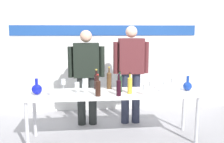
{
  "coord_description": "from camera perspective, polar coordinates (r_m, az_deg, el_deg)",
  "views": [
    {
      "loc": [
        -0.37,
        -3.48,
        1.64
      ],
      "look_at": [
        0.0,
        0.15,
        1.02
      ],
      "focal_mm": 39.64,
      "sensor_mm": 36.0,
      "label": 1
    }
  ],
  "objects": [
    {
      "name": "decanter_blue_left",
      "position": [
        3.64,
        -16.95,
        -3.87
      ],
      "size": [
        0.14,
        0.14,
        0.23
      ],
      "color": "#111AB8",
      "rests_on": "display_table"
    },
    {
      "name": "wine_glass_right_4",
      "position": [
        3.83,
        10.91,
        -2.77
      ],
      "size": [
        0.07,
        0.07,
        0.13
      ],
      "color": "white",
      "rests_on": "display_table"
    },
    {
      "name": "display_table",
      "position": [
        3.63,
        0.24,
        -5.68
      ],
      "size": [
        2.49,
        0.59,
        0.74
      ],
      "color": "white",
      "rests_on": "ground"
    },
    {
      "name": "wine_glass_right_2",
      "position": [
        3.93,
        13.95,
        -2.13
      ],
      "size": [
        0.07,
        0.07,
        0.16
      ],
      "color": "white",
      "rests_on": "display_table"
    },
    {
      "name": "wine_bottle_1",
      "position": [
        3.8,
        -0.67,
        -1.87
      ],
      "size": [
        0.08,
        0.08,
        0.34
      ],
      "color": "#4F351D",
      "rests_on": "display_table"
    },
    {
      "name": "wine_glass_left_1",
      "position": [
        3.8,
        -6.38,
        -2.37
      ],
      "size": [
        0.06,
        0.06,
        0.16
      ],
      "color": "white",
      "rests_on": "display_table"
    },
    {
      "name": "wine_glass_left_0",
      "position": [
        3.82,
        -11.17,
        -2.4
      ],
      "size": [
        0.07,
        0.07,
        0.16
      ],
      "color": "white",
      "rests_on": "display_table"
    },
    {
      "name": "wine_glass_left_2",
      "position": [
        3.49,
        -14.05,
        -3.92
      ],
      "size": [
        0.06,
        0.06,
        0.14
      ],
      "color": "white",
      "rests_on": "display_table"
    },
    {
      "name": "decanter_blue_right",
      "position": [
        3.87,
        17.01,
        -3.15
      ],
      "size": [
        0.13,
        0.13,
        0.22
      ],
      "color": "#16399F",
      "rests_on": "display_table"
    },
    {
      "name": "wine_glass_left_3",
      "position": [
        3.58,
        -6.43,
        -3.44
      ],
      "size": [
        0.06,
        0.06,
        0.14
      ],
      "color": "white",
      "rests_on": "display_table"
    },
    {
      "name": "wine_glass_right_0",
      "position": [
        3.46,
        7.56,
        -3.7
      ],
      "size": [
        0.06,
        0.06,
        0.15
      ],
      "color": "white",
      "rests_on": "display_table"
    },
    {
      "name": "presenter_right",
      "position": [
        4.27,
        4.39,
        0.7
      ],
      "size": [
        0.62,
        0.22,
        1.7
      ],
      "color": "#262B3D",
      "rests_on": "ground"
    },
    {
      "name": "presenter_left",
      "position": [
        4.21,
        -5.9,
        -0.05
      ],
      "size": [
        0.62,
        0.22,
        1.63
      ],
      "color": "#242726",
      "rests_on": "ground"
    },
    {
      "name": "wine_glass_right_3",
      "position": [
        3.64,
        12.22,
        -3.07
      ],
      "size": [
        0.06,
        0.06,
        0.16
      ],
      "color": "white",
      "rests_on": "display_table"
    },
    {
      "name": "back_wall",
      "position": [
        5.01,
        -1.59,
        8.04
      ],
      "size": [
        5.25,
        0.11,
        3.0
      ],
      "color": "white",
      "rests_on": "ground"
    },
    {
      "name": "wine_bottle_2",
      "position": [
        3.4,
        1.57,
        -3.52
      ],
      "size": [
        0.07,
        0.07,
        0.3
      ],
      "color": "black",
      "rests_on": "display_table"
    },
    {
      "name": "wine_bottle_0",
      "position": [
        3.39,
        -3.27,
        -3.6
      ],
      "size": [
        0.07,
        0.07,
        0.31
      ],
      "color": "black",
      "rests_on": "display_table"
    },
    {
      "name": "wine_bottle_4",
      "position": [
        3.61,
        1.8,
        -2.61
      ],
      "size": [
        0.07,
        0.07,
        0.31
      ],
      "color": "#193821",
      "rests_on": "display_table"
    },
    {
      "name": "wine_glass_left_4",
      "position": [
        3.59,
        -8.08,
        -3.19
      ],
      "size": [
        0.07,
        0.07,
        0.16
      ],
      "color": "white",
      "rests_on": "display_table"
    },
    {
      "name": "wine_glass_right_1",
      "position": [
        3.69,
        9.05,
        -3.04
      ],
      "size": [
        0.07,
        0.07,
        0.14
      ],
      "color": "white",
      "rests_on": "display_table"
    },
    {
      "name": "wine_bottle_5",
      "position": [
        3.8,
        -3.62,
        -2.09
      ],
      "size": [
        0.07,
        0.07,
        0.31
      ],
      "color": "black",
      "rests_on": "display_table"
    },
    {
      "name": "ground_plane",
      "position": [
        3.87,
        0.23,
        -15.45
      ],
      "size": [
        10.0,
        10.0,
        0.0
      ],
      "primitive_type": "plane",
      "color": "#9D9BA0"
    },
    {
      "name": "wine_bottle_3",
      "position": [
        3.52,
        4.14,
        -2.99
      ],
      "size": [
        0.07,
        0.07,
        0.3
      ],
      "color": "gold",
      "rests_on": "display_table"
    }
  ]
}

